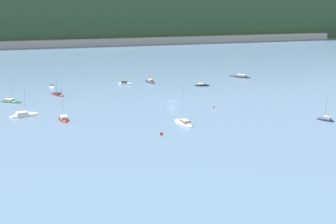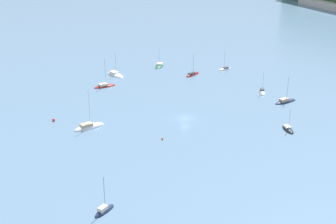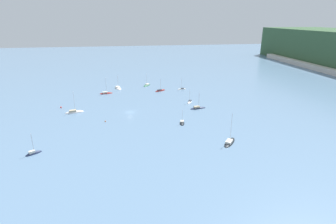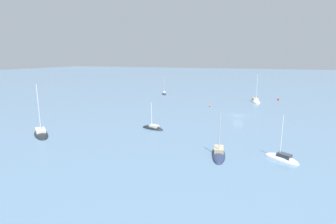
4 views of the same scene
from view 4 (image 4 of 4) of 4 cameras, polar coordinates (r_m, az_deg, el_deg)
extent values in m
plane|color=slate|center=(75.08, 15.06, -0.76)|extent=(600.00, 600.00, 0.00)
ellipsoid|color=white|center=(45.77, 23.39, -9.53)|extent=(5.74, 4.26, 1.72)
cube|color=#333842|center=(45.31, 23.99, -8.69)|extent=(2.35, 2.05, 0.69)
cylinder|color=silver|center=(44.70, 23.47, -4.90)|extent=(0.14, 0.14, 6.64)
ellipsoid|color=black|center=(59.51, -3.36, -3.65)|extent=(5.85, 3.11, 1.42)
cube|color=beige|center=(59.08, -3.02, -3.11)|extent=(2.25, 1.74, 0.53)
cylinder|color=silver|center=(58.91, -3.61, -0.65)|extent=(0.14, 0.14, 5.54)
ellipsoid|color=silver|center=(99.39, 18.53, 2.07)|extent=(4.55, 8.75, 1.98)
cube|color=tan|center=(99.89, 18.48, 2.67)|extent=(2.48, 3.37, 0.79)
cylinder|color=silver|center=(98.28, 18.78, 5.05)|extent=(0.14, 0.14, 9.43)
ellipsoid|color=black|center=(60.97, -25.89, -4.48)|extent=(8.59, 7.54, 1.19)
cube|color=silver|center=(61.47, -26.02, -3.66)|extent=(3.63, 3.39, 0.81)
cylinder|color=silver|center=(59.33, -26.32, 0.51)|extent=(0.14, 0.14, 10.33)
ellipsoid|color=#232D4C|center=(113.14, -0.84, 3.83)|extent=(4.05, 4.97, 1.53)
cube|color=silver|center=(113.41, -0.89, 4.27)|extent=(1.88, 2.08, 0.81)
cylinder|color=#B2B2B7|center=(112.43, -0.82, 5.68)|extent=(0.14, 0.14, 6.59)
ellipsoid|color=#232D4C|center=(44.54, 10.97, -9.32)|extent=(3.36, 8.06, 1.43)
cube|color=tan|center=(44.84, 11.02, -8.05)|extent=(1.93, 3.02, 0.85)
cylinder|color=#B2B2B7|center=(42.88, 11.18, -4.49)|extent=(0.14, 0.14, 7.25)
sphere|color=red|center=(106.84, 22.89, 2.60)|extent=(0.73, 0.73, 0.73)
sphere|color=orange|center=(86.58, 9.11, 1.33)|extent=(0.50, 0.50, 0.50)
camera|label=1|loc=(213.30, 29.73, 15.37)|focal=50.00mm
camera|label=2|loc=(166.84, -23.35, 21.89)|focal=50.00mm
camera|label=3|loc=(143.39, -39.86, 19.26)|focal=28.00mm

